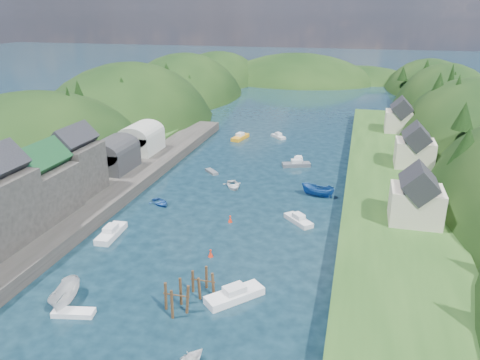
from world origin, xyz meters
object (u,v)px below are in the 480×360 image
(piling_cluster_near, at_px, (177,300))
(channel_buoy_far, at_px, (230,219))
(piling_cluster_far, at_px, (203,285))
(channel_buoy_near, at_px, (211,253))

(piling_cluster_near, bearing_deg, channel_buoy_far, 91.05)
(piling_cluster_far, height_order, channel_buoy_far, piling_cluster_far)
(piling_cluster_near, distance_m, channel_buoy_far, 22.94)
(channel_buoy_near, relative_size, channel_buoy_far, 1.00)
(channel_buoy_near, bearing_deg, piling_cluster_near, -89.65)
(channel_buoy_near, bearing_deg, channel_buoy_far, 91.84)
(piling_cluster_far, distance_m, channel_buoy_near, 8.42)
(piling_cluster_far, relative_size, channel_buoy_near, 3.08)
(channel_buoy_far, bearing_deg, piling_cluster_far, -83.70)
(piling_cluster_far, bearing_deg, channel_buoy_near, 102.06)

